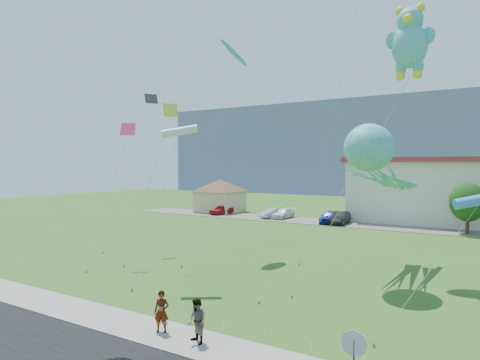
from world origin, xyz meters
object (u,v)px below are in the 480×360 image
Objects in this scene: parked_car_blue at (329,217)px; octopus_kite at (374,160)px; pedestrian_right at (197,321)px; parked_car_red at (222,210)px; parked_car_white at (283,213)px; parked_car_silver at (273,213)px; stop_sign at (354,351)px; pedestrian_left at (162,312)px; teddy_bear_kite at (410,40)px; parked_car_black at (340,218)px; pavilion at (220,192)px.

octopus_kite reaches higher than parked_car_blue.
pedestrian_right reaches higher than parked_car_red.
parked_car_white is (9.66, 0.56, -0.04)m from parked_car_red.
octopus_kite is (19.63, -24.08, 6.82)m from parked_car_silver.
stop_sign reaches higher than parked_car_white.
pedestrian_left is 23.09m from teddy_bear_kite.
parked_car_blue reaches higher than parked_car_white.
parked_car_red is at bearing 144.19° from teddy_bear_kite.
parked_car_red reaches higher than parked_car_silver.
parked_car_black is at bearing 122.34° from pedestrian_right.
octopus_kite is (27.91, -23.94, 6.79)m from parked_car_red.
parked_car_black is 26.11m from octopus_kite.
pedestrian_left is 40.51m from parked_car_white.
pavilion is 4.26m from parked_car_red.
parked_car_white is (-12.89, 38.41, -0.28)m from pedestrian_left.
pedestrian_left is at bearing -48.95° from parked_car_red.
stop_sign is at bearing -34.39° from pedestrian_left.
teddy_bear_kite is at bearing -63.84° from parked_car_blue.
stop_sign is 41.32m from parked_car_blue.
parked_car_blue is at bearing 110.78° from stop_sign.
teddy_bear_kite is at bearing -66.01° from parked_car_black.
pavilion is 5.15× the size of pedestrian_right.
teddy_bear_kite is at bearing 42.87° from pedestrian_left.
pavilion is 2.28× the size of parked_car_silver.
stop_sign is 0.18× the size of octopus_kite.
stop_sign is 1.40× the size of pedestrian_right.
teddy_bear_kite reaches higher than pavilion.
parked_car_white is at bearing -10.90° from pavilion.
parked_car_black reaches higher than parked_car_red.
parked_car_blue reaches higher than parked_car_silver.
parked_car_white is 31.31m from octopus_kite.
pedestrian_right is 0.13× the size of octopus_kite.
parked_car_blue reaches higher than parked_car_black.
pavilion is 40.56m from octopus_kite.
parked_car_white is at bearing 35.44° from parked_car_silver.
teddy_bear_kite reaches higher than pedestrian_right.
octopus_kite reaches higher than pavilion.
parked_car_white is at bearing 132.22° from teddy_bear_kite.
pedestrian_right is at bearing -67.14° from parked_car_white.
pedestrian_left is 40.58m from parked_car_silver.
parked_car_silver is at bearing 168.16° from parked_car_blue.
pedestrian_left is at bearing -161.35° from pedestrian_right.
parked_car_silver is at bearing 169.86° from parked_car_black.
octopus_kite is (18.25, -24.50, 6.84)m from parked_car_white.
octopus_kite is (-3.38, 15.42, 5.68)m from stop_sign.
parked_car_silver is (10.50, -2.71, -2.30)m from pavilion.
pedestrian_left is at bearing -86.78° from parked_car_blue.
octopus_kite is at bearing 44.35° from pedestrian_left.
pedestrian_right is 0.40× the size of parked_car_blue.
pedestrian_left is (24.76, -40.69, -2.04)m from pavilion.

